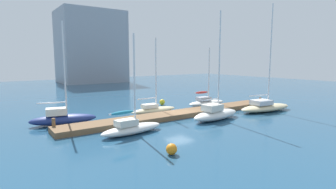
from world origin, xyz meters
TOP-DOWN VIEW (x-y plane):
  - ground_plane at (0.00, 0.00)m, footprint 120.00×120.00m
  - dock_pier at (0.00, 0.00)m, footprint 24.11×2.39m
  - dock_piling_near_end at (-11.65, 1.05)m, footprint 0.28×0.28m
  - dock_piling_far_end at (11.65, -1.05)m, footprint 0.28×0.28m
  - sailboat_0 at (-10.49, 3.11)m, footprint 5.77×2.76m
  - sailboat_1 at (-6.89, -2.97)m, footprint 5.39×2.06m
  - sailboat_2 at (-1.29, 2.87)m, footprint 5.39×1.45m
  - sailboat_3 at (1.91, -3.19)m, footprint 6.01×2.56m
  - sailboat_4 at (6.55, 3.07)m, footprint 5.44×1.91m
  - sailboat_5 at (9.35, -3.36)m, footprint 7.16×2.92m
  - mooring_buoy_orange at (-6.97, -8.37)m, footprint 0.68×0.68m
  - mooring_buoy_yellow at (2.37, 6.69)m, footprint 0.70×0.70m
  - harbor_building_distant at (6.85, 46.08)m, footprint 15.22×12.34m

SIDE VIEW (x-z plane):
  - ground_plane at x=0.00m, z-range 0.00..0.00m
  - dock_pier at x=0.00m, z-range 0.00..0.46m
  - mooring_buoy_orange at x=-6.97m, z-range 0.00..0.68m
  - mooring_buoy_yellow at x=2.37m, z-range 0.00..0.70m
  - sailboat_2 at x=-1.29m, z-range -3.51..4.44m
  - sailboat_4 at x=6.55m, z-range -3.08..4.06m
  - sailboat_1 at x=-6.89m, z-range -3.27..4.34m
  - dock_piling_near_end at x=-11.65m, z-range 0.00..1.09m
  - dock_piling_far_end at x=11.65m, z-range 0.00..1.09m
  - sailboat_5 at x=9.35m, z-range -5.23..6.36m
  - sailboat_0 at x=-10.49m, z-range -3.85..5.07m
  - sailboat_3 at x=1.91m, z-range -4.43..5.69m
  - harbor_building_distant at x=6.85m, z-range 0.00..17.69m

